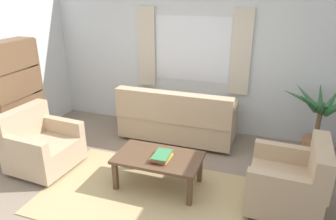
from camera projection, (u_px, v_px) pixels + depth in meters
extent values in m
plane|color=gray|center=(145.00, 195.00, 3.95)|extent=(6.24, 6.24, 0.00)
cube|color=silver|center=(193.00, 57.00, 5.46)|extent=(5.32, 0.12, 2.60)
cube|color=white|center=(192.00, 49.00, 5.35)|extent=(1.30, 0.01, 1.10)
cube|color=beige|center=(147.00, 47.00, 5.57)|extent=(0.32, 0.06, 1.40)
cube|color=beige|center=(241.00, 53.00, 5.07)|extent=(0.32, 0.06, 1.40)
cube|color=tan|center=(145.00, 195.00, 3.95)|extent=(2.57, 1.64, 0.01)
cube|color=tan|center=(178.00, 124.00, 5.37)|extent=(1.90, 0.80, 0.38)
cube|color=tan|center=(172.00, 107.00, 4.93)|extent=(1.90, 0.20, 0.48)
cube|color=tan|center=(230.00, 114.00, 4.99)|extent=(0.16, 0.80, 0.24)
cube|color=tan|center=(131.00, 102.00, 5.51)|extent=(0.16, 0.80, 0.24)
cylinder|color=brown|center=(230.00, 136.00, 5.46)|extent=(0.06, 0.06, 0.06)
cylinder|color=brown|center=(140.00, 123.00, 5.97)|extent=(0.06, 0.06, 0.06)
cylinder|color=brown|center=(224.00, 152.00, 4.93)|extent=(0.06, 0.06, 0.06)
cylinder|color=brown|center=(126.00, 136.00, 5.44)|extent=(0.06, 0.06, 0.06)
cube|color=tan|center=(45.00, 154.00, 4.45)|extent=(0.86, 0.89, 0.36)
cube|color=tan|center=(23.00, 124.00, 4.42)|extent=(0.24, 0.85, 0.46)
cube|color=tan|center=(22.00, 147.00, 4.03)|extent=(0.81, 0.18, 0.22)
cube|color=tan|center=(60.00, 125.00, 4.65)|extent=(0.81, 0.18, 0.22)
cylinder|color=brown|center=(48.00, 184.00, 4.12)|extent=(0.05, 0.05, 0.06)
cylinder|color=brown|center=(80.00, 160.00, 4.70)|extent=(0.05, 0.05, 0.06)
cylinder|color=brown|center=(12.00, 174.00, 4.35)|extent=(0.05, 0.05, 0.06)
cylinder|color=brown|center=(47.00, 151.00, 4.93)|extent=(0.05, 0.05, 0.06)
cube|color=tan|center=(283.00, 189.00, 3.66)|extent=(0.83, 0.87, 0.36)
cube|color=tan|center=(320.00, 165.00, 3.40)|extent=(0.22, 0.85, 0.46)
cube|color=tan|center=(288.00, 153.00, 3.87)|extent=(0.80, 0.15, 0.22)
cube|color=tan|center=(286.00, 186.00, 3.24)|extent=(0.80, 0.15, 0.22)
cylinder|color=brown|center=(257.00, 183.00, 4.14)|extent=(0.05, 0.05, 0.06)
cylinder|color=brown|center=(250.00, 215.00, 3.55)|extent=(0.05, 0.05, 0.06)
cylinder|color=brown|center=(309.00, 194.00, 3.93)|extent=(0.05, 0.05, 0.06)
cube|color=brown|center=(158.00, 158.00, 3.99)|extent=(1.10, 0.64, 0.04)
cube|color=brown|center=(115.00, 176.00, 3.99)|extent=(0.06, 0.06, 0.40)
cube|color=brown|center=(190.00, 191.00, 3.69)|extent=(0.06, 0.06, 0.40)
cube|color=brown|center=(133.00, 157.00, 4.45)|extent=(0.06, 0.06, 0.40)
cube|color=brown|center=(200.00, 169.00, 4.15)|extent=(0.06, 0.06, 0.40)
cube|color=gold|center=(161.00, 157.00, 3.93)|extent=(0.24, 0.28, 0.03)
cube|color=#B23833|center=(161.00, 156.00, 3.92)|extent=(0.22, 0.34, 0.02)
cube|color=#387F4C|center=(162.00, 155.00, 3.89)|extent=(0.20, 0.31, 0.02)
cylinder|color=#9E6B4C|center=(314.00, 148.00, 4.80)|extent=(0.37, 0.37, 0.30)
cylinder|color=brown|center=(318.00, 126.00, 4.67)|extent=(0.07, 0.07, 0.41)
cone|color=#2D6638|center=(333.00, 98.00, 4.66)|extent=(0.35, 0.51, 0.36)
cone|color=#2D6638|center=(320.00, 97.00, 4.76)|extent=(0.10, 0.49, 0.37)
cone|color=#2D6638|center=(306.00, 96.00, 4.75)|extent=(0.42, 0.46, 0.37)
cone|color=#2D6638|center=(301.00, 98.00, 4.63)|extent=(0.58, 0.15, 0.29)
cone|color=#2D6638|center=(308.00, 103.00, 4.33)|extent=(0.41, 0.58, 0.48)
cone|color=#2D6638|center=(322.00, 107.00, 4.25)|extent=(0.16, 0.60, 0.42)
cube|color=brown|center=(36.00, 89.00, 5.24)|extent=(0.30, 0.04, 1.70)
cube|color=brown|center=(23.00, 99.00, 4.80)|extent=(0.02, 0.90, 1.70)
cube|color=brown|center=(24.00, 146.00, 5.15)|extent=(0.30, 0.86, 0.02)
cube|color=brown|center=(20.00, 122.00, 5.00)|extent=(0.30, 0.86, 0.02)
cube|color=brown|center=(15.00, 97.00, 4.84)|extent=(0.30, 0.86, 0.02)
cube|color=brown|center=(10.00, 70.00, 4.68)|extent=(0.30, 0.86, 0.02)
cube|color=brown|center=(5.00, 42.00, 4.53)|extent=(0.30, 0.86, 0.02)
cube|color=#2D2D33|center=(34.00, 106.00, 5.25)|extent=(0.25, 0.07, 0.29)
cube|color=#335199|center=(30.00, 107.00, 5.18)|extent=(0.23, 0.08, 0.29)
cube|color=#2D2D33|center=(27.00, 110.00, 5.10)|extent=(0.27, 0.09, 0.25)
cube|color=beige|center=(22.00, 113.00, 5.01)|extent=(0.25, 0.09, 0.25)
cube|color=beige|center=(18.00, 115.00, 4.94)|extent=(0.26, 0.07, 0.23)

